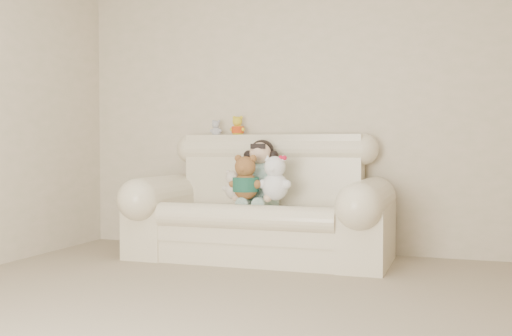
# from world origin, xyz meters

# --- Properties ---
(floor) EXTENTS (5.00, 5.00, 0.00)m
(floor) POSITION_xyz_m (0.00, 0.00, 0.00)
(floor) COLOR gray
(floor) RESTS_ON ground
(wall_back) EXTENTS (4.50, 0.00, 4.50)m
(wall_back) POSITION_xyz_m (0.00, 2.50, 1.30)
(wall_back) COLOR beige
(wall_back) RESTS_ON ground
(sofa) EXTENTS (2.10, 0.95, 1.03)m
(sofa) POSITION_xyz_m (-0.41, 2.00, 0.52)
(sofa) COLOR beige
(sofa) RESTS_ON floor
(seated_child) EXTENTS (0.41, 0.47, 0.57)m
(seated_child) POSITION_xyz_m (-0.43, 2.08, 0.71)
(seated_child) COLOR #2C6E5A
(seated_child) RESTS_ON sofa
(brown_teddy) EXTENTS (0.27, 0.21, 0.42)m
(brown_teddy) POSITION_xyz_m (-0.48, 1.85, 0.71)
(brown_teddy) COLOR brown
(brown_teddy) RESTS_ON sofa
(white_cat) EXTENTS (0.30, 0.25, 0.42)m
(white_cat) POSITION_xyz_m (-0.24, 1.88, 0.71)
(white_cat) COLOR white
(white_cat) RESTS_ON sofa
(cream_teddy) EXTENTS (0.21, 0.18, 0.28)m
(cream_teddy) POSITION_xyz_m (-0.59, 1.86, 0.64)
(cream_teddy) COLOR beige
(cream_teddy) RESTS_ON sofa
(yellow_mini_bear) EXTENTS (0.15, 0.13, 0.22)m
(yellow_mini_bear) POSITION_xyz_m (-0.74, 2.37, 1.12)
(yellow_mini_bear) COLOR yellow
(yellow_mini_bear) RESTS_ON sofa
(grey_mini_plush) EXTENTS (0.13, 0.11, 0.18)m
(grey_mini_plush) POSITION_xyz_m (-0.94, 2.35, 1.10)
(grey_mini_plush) COLOR #A9AAB0
(grey_mini_plush) RESTS_ON sofa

